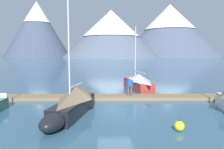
{
  "coord_description": "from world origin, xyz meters",
  "views": [
    {
      "loc": [
        -0.71,
        -14.68,
        4.13
      ],
      "look_at": [
        0.0,
        6.0,
        2.0
      ],
      "focal_mm": 33.96,
      "sensor_mm": 36.0,
      "label": 1
    }
  ],
  "objects_px": {
    "sailboat_second_berth": "(72,103)",
    "person_on_dock": "(130,85)",
    "sailboat_mid_dock_port": "(137,82)",
    "mooring_buoy_channel_marker": "(179,126)"
  },
  "relations": [
    {
      "from": "sailboat_second_berth",
      "to": "person_on_dock",
      "type": "xyz_separation_m",
      "value": [
        4.36,
        4.76,
        0.38
      ]
    },
    {
      "from": "sailboat_mid_dock_port",
      "to": "mooring_buoy_channel_marker",
      "type": "bearing_deg",
      "value": -88.59
    },
    {
      "from": "sailboat_second_berth",
      "to": "person_on_dock",
      "type": "relative_size",
      "value": 5.21
    },
    {
      "from": "sailboat_second_berth",
      "to": "person_on_dock",
      "type": "height_order",
      "value": "sailboat_second_berth"
    },
    {
      "from": "sailboat_mid_dock_port",
      "to": "person_on_dock",
      "type": "distance_m",
      "value": 5.36
    },
    {
      "from": "sailboat_mid_dock_port",
      "to": "person_on_dock",
      "type": "xyz_separation_m",
      "value": [
        -1.4,
        -5.16,
        0.4
      ]
    },
    {
      "from": "sailboat_second_berth",
      "to": "sailboat_mid_dock_port",
      "type": "distance_m",
      "value": 11.47
    },
    {
      "from": "sailboat_mid_dock_port",
      "to": "mooring_buoy_channel_marker",
      "type": "xyz_separation_m",
      "value": [
        0.32,
        -12.88,
        -0.59
      ]
    },
    {
      "from": "sailboat_second_berth",
      "to": "sailboat_mid_dock_port",
      "type": "xyz_separation_m",
      "value": [
        5.76,
        9.92,
        -0.01
      ]
    },
    {
      "from": "sailboat_second_berth",
      "to": "sailboat_mid_dock_port",
      "type": "bearing_deg",
      "value": 59.85
    }
  ]
}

